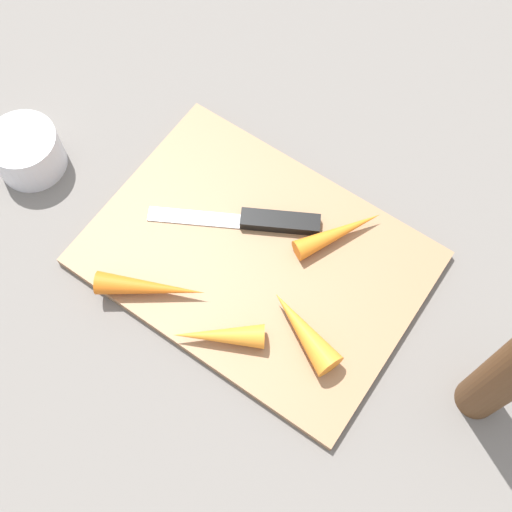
# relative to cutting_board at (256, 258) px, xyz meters

# --- Properties ---
(ground_plane) EXTENTS (1.40, 1.40, 0.00)m
(ground_plane) POSITION_rel_cutting_board_xyz_m (0.00, 0.00, -0.01)
(ground_plane) COLOR slate
(cutting_board) EXTENTS (0.36, 0.26, 0.01)m
(cutting_board) POSITION_rel_cutting_board_xyz_m (0.00, 0.00, 0.00)
(cutting_board) COLOR #99704C
(cutting_board) RESTS_ON ground_plane
(knife) EXTENTS (0.18, 0.11, 0.01)m
(knife) POSITION_rel_cutting_board_xyz_m (-0.01, 0.04, 0.01)
(knife) COLOR #B7B7BC
(knife) RESTS_ON cutting_board
(carrot_shortest) EXTENTS (0.09, 0.07, 0.03)m
(carrot_shortest) POSITION_rel_cutting_board_xyz_m (0.02, -0.10, 0.02)
(carrot_shortest) COLOR orange
(carrot_shortest) RESTS_ON cutting_board
(carrot_longest) EXTENTS (0.11, 0.08, 0.03)m
(carrot_longest) POSITION_rel_cutting_board_xyz_m (-0.07, -0.10, 0.02)
(carrot_longest) COLOR orange
(carrot_longest) RESTS_ON cutting_board
(carrot_short) EXTENTS (0.10, 0.06, 0.03)m
(carrot_short) POSITION_rel_cutting_board_xyz_m (0.09, -0.05, 0.02)
(carrot_short) COLOR orange
(carrot_short) RESTS_ON cutting_board
(carrot_long) EXTENTS (0.07, 0.10, 0.02)m
(carrot_long) POSITION_rel_cutting_board_xyz_m (0.06, 0.07, 0.02)
(carrot_long) COLOR orange
(carrot_long) RESTS_ON cutting_board
(small_bowl) EXTENTS (0.08, 0.08, 0.05)m
(small_bowl) POSITION_rel_cutting_board_xyz_m (-0.29, -0.05, 0.02)
(small_bowl) COLOR silver
(small_bowl) RESTS_ON ground_plane
(pepper_grinder) EXTENTS (0.04, 0.04, 0.18)m
(pepper_grinder) POSITION_rel_cutting_board_xyz_m (0.28, -0.00, 0.08)
(pepper_grinder) COLOR brown
(pepper_grinder) RESTS_ON ground_plane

